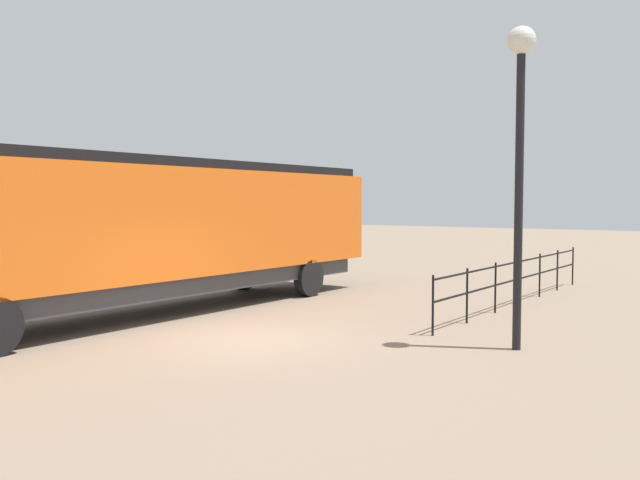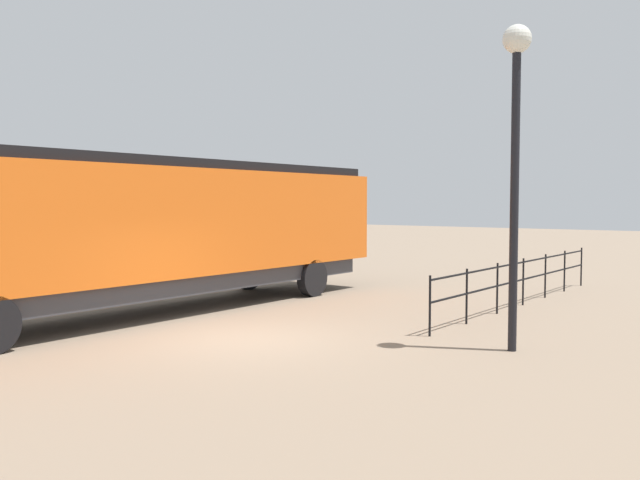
{
  "view_description": "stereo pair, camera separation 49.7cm",
  "coord_description": "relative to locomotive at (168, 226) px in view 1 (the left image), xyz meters",
  "views": [
    {
      "loc": [
        9.01,
        -10.16,
        2.81
      ],
      "look_at": [
        -0.52,
        3.17,
        1.88
      ],
      "focal_mm": 37.72,
      "sensor_mm": 36.0,
      "label": 1
    },
    {
      "loc": [
        9.41,
        -9.87,
        2.81
      ],
      "look_at": [
        -0.52,
        3.17,
        1.88
      ],
      "focal_mm": 37.72,
      "sensor_mm": 36.0,
      "label": 2
    }
  ],
  "objects": [
    {
      "name": "ground_plane",
      "position": [
        4.13,
        -1.54,
        -2.19
      ],
      "size": [
        120.0,
        120.0,
        0.0
      ],
      "primitive_type": "plane",
      "color": "#84705B"
    },
    {
      "name": "locomotive",
      "position": [
        0.0,
        0.0,
        0.0
      ],
      "size": [
        2.92,
        15.06,
        3.87
      ],
      "color": "orange",
      "rests_on": "ground_plane"
    },
    {
      "name": "lamp_post",
      "position": [
        8.83,
        0.76,
        2.15
      ],
      "size": [
        0.53,
        0.53,
        6.07
      ],
      "color": "black",
      "rests_on": "ground_plane"
    },
    {
      "name": "platform_fence",
      "position": [
        6.94,
        6.38,
        -1.36
      ],
      "size": [
        0.05,
        10.71,
        1.28
      ],
      "color": "black",
      "rests_on": "ground_plane"
    }
  ]
}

